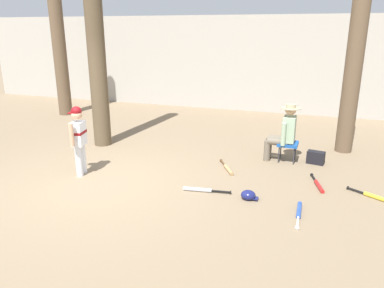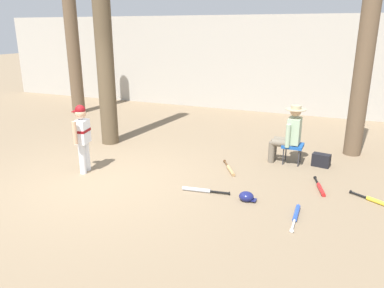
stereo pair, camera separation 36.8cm
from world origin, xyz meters
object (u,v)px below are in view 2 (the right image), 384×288
tree_far_left (73,47)px  batting_helmet_navy (246,197)px  bat_red_barrel (320,188)px  young_ballplayer (82,134)px  folding_stool (293,146)px  bat_yellow_trainer (377,201)px  bat_blue_youth (296,215)px  bat_wood_tan (230,169)px  bat_aluminum_silver (200,190)px  tree_behind_spectator (363,71)px  seated_spectator (289,133)px  handbag_beside_stool (321,160)px  tree_near_player (103,24)px

tree_far_left → batting_helmet_navy: bearing=-32.2°
bat_red_barrel → batting_helmet_navy: 1.38m
young_ballplayer → batting_helmet_navy: bearing=-0.9°
folding_stool → bat_yellow_trainer: folding_stool is taller
bat_blue_youth → bat_red_barrel: bearing=77.4°
bat_wood_tan → bat_aluminum_silver: bearing=-99.5°
tree_behind_spectator → bat_red_barrel: 2.90m
tree_behind_spectator → bat_blue_youth: (-0.74, -3.39, -1.76)m
bat_wood_tan → young_ballplayer: bearing=-157.1°
bat_red_barrel → seated_spectator: bearing=123.0°
tree_behind_spectator → folding_stool: size_ratio=10.20×
batting_helmet_navy → handbag_beside_stool: bearing=64.8°
seated_spectator → tree_far_left: bearing=162.6°
tree_behind_spectator → bat_wood_tan: bearing=-137.2°
batting_helmet_navy → folding_stool: bearing=78.5°
tree_near_player → tree_behind_spectator: 5.62m
tree_behind_spectator → seated_spectator: size_ratio=3.48×
tree_near_player → young_ballplayer: tree_near_player is taller
bat_red_barrel → folding_stool: bearing=119.4°
tree_near_player → tree_far_left: 3.83m
young_ballplayer → batting_helmet_navy: young_ballplayer is taller
tree_near_player → bat_red_barrel: size_ratio=8.12×
seated_spectator → bat_yellow_trainer: 2.18m
bat_wood_tan → bat_red_barrel: bearing=-8.3°
bat_yellow_trainer → batting_helmet_navy: bearing=-160.0°
tree_far_left → bat_blue_youth: (7.53, -4.48, -2.05)m
seated_spectator → bat_blue_youth: 2.41m
young_ballplayer → bat_wood_tan: size_ratio=1.88×
tree_behind_spectator → seated_spectator: tree_behind_spectator is taller
tree_behind_spectator → young_ballplayer: (-4.74, -3.10, -1.05)m
bat_blue_youth → batting_helmet_navy: bearing=163.1°
folding_stool → tree_far_left: (-7.14, 2.21, 1.72)m
tree_behind_spectator → seated_spectator: bearing=-138.0°
tree_far_left → bat_aluminum_silver: size_ratio=5.91×
tree_far_left → bat_aluminum_silver: 7.55m
bat_aluminum_silver → batting_helmet_navy: size_ratio=2.90×
folding_stool → seated_spectator: size_ratio=0.34×
young_ballplayer → bat_aluminum_silver: bearing=-0.6°
bat_aluminum_silver → tree_near_player: bearing=149.4°
handbag_beside_stool → bat_blue_youth: size_ratio=0.44×
tree_near_player → bat_blue_youth: bearing=-23.9°
folding_stool → bat_blue_youth: 2.34m
tree_behind_spectator → batting_helmet_navy: bearing=-116.2°
young_ballplayer → bat_red_barrel: (4.25, 0.84, -0.71)m
folding_stool → handbag_beside_stool: bearing=4.7°
seated_spectator → batting_helmet_navy: bearing=-98.8°
bat_blue_youth → bat_aluminum_silver: bearing=170.6°
folding_stool → bat_aluminum_silver: size_ratio=0.50×
tree_near_player → bat_yellow_trainer: (5.75, -1.12, -2.69)m
folding_stool → tree_far_left: size_ratio=0.09×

